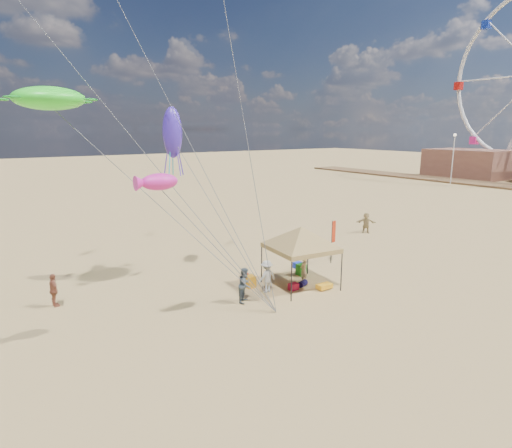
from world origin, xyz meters
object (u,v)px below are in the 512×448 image
(beach_cart, at_px, (324,286))
(person_far_a, at_px, (54,290))
(person_near_c, at_px, (267,276))
(lamp_north, at_px, (454,150))
(person_far_c, at_px, (366,223))
(canopy_tent, at_px, (301,229))
(person_near_a, at_px, (304,270))
(cooler_red, at_px, (293,287))
(cooler_blue, at_px, (297,265))
(chair_yellow, at_px, (250,282))
(chair_green, at_px, (301,270))
(feather_flag, at_px, (333,234))
(person_near_b, at_px, (245,285))

(beach_cart, bearing_deg, person_far_a, 155.50)
(person_near_c, distance_m, lamp_north, 59.08)
(person_far_c, height_order, lamp_north, lamp_north)
(canopy_tent, xyz_separation_m, person_near_a, (0.62, 0.43, -2.63))
(canopy_tent, height_order, lamp_north, lamp_north)
(canopy_tent, xyz_separation_m, cooler_red, (-0.67, -0.22, -3.23))
(cooler_red, relative_size, cooler_blue, 1.00)
(chair_yellow, distance_m, person_far_c, 16.77)
(person_near_c, distance_m, person_far_c, 16.84)
(chair_green, distance_m, chair_yellow, 3.82)
(cooler_red, bearing_deg, feather_flag, 24.97)
(cooler_red, height_order, chair_green, chair_green)
(beach_cart, xyz_separation_m, person_far_a, (-13.11, 5.98, 0.68))
(chair_yellow, xyz_separation_m, person_near_a, (3.10, -1.05, 0.43))
(person_far_c, bearing_deg, person_near_c, -111.59)
(cooler_blue, bearing_deg, person_far_a, 171.80)
(person_near_b, xyz_separation_m, lamp_north, (56.00, 23.45, 4.58))
(feather_flag, height_order, chair_green, feather_flag)
(cooler_red, distance_m, person_far_c, 15.80)
(chair_yellow, distance_m, person_near_a, 3.30)
(cooler_blue, height_order, chair_green, chair_green)
(cooler_blue, xyz_separation_m, chair_yellow, (-4.56, -1.28, 0.16))
(beach_cart, bearing_deg, person_far_c, 33.14)
(person_far_a, distance_m, lamp_north, 67.17)
(person_near_c, bearing_deg, person_far_a, -28.45)
(canopy_tent, bearing_deg, person_near_a, 34.46)
(feather_flag, relative_size, person_near_a, 1.88)
(chair_yellow, bearing_deg, person_near_c, -72.49)
(cooler_red, bearing_deg, cooler_blue, 47.19)
(cooler_blue, distance_m, person_near_c, 4.90)
(chair_yellow, distance_m, person_near_c, 1.31)
(cooler_blue, bearing_deg, canopy_tent, -127.10)
(cooler_red, distance_m, chair_green, 2.67)
(cooler_red, bearing_deg, person_near_b, 178.49)
(feather_flag, xyz_separation_m, cooler_red, (-5.45, -2.54, -1.79))
(canopy_tent, xyz_separation_m, feather_flag, (4.78, 2.32, -1.44))
(feather_flag, bearing_deg, person_near_c, -164.10)
(chair_green, height_order, person_near_a, person_near_a)
(person_near_a, bearing_deg, lamp_north, -173.92)
(feather_flag, height_order, chair_yellow, feather_flag)
(chair_green, relative_size, beach_cart, 0.78)
(canopy_tent, xyz_separation_m, lamp_north, (52.13, 23.31, 2.10))
(person_near_b, height_order, person_far_c, person_near_b)
(cooler_red, relative_size, person_far_a, 0.31)
(canopy_tent, relative_size, lamp_north, 0.80)
(person_near_b, relative_size, person_near_c, 1.02)
(cooler_blue, relative_size, person_far_a, 0.31)
(person_near_a, relative_size, person_near_b, 0.84)
(feather_flag, bearing_deg, cooler_blue, 170.75)
(canopy_tent, xyz_separation_m, chair_yellow, (-2.47, 1.48, -3.07))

